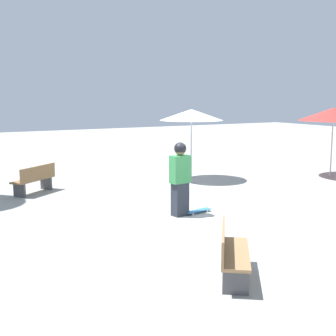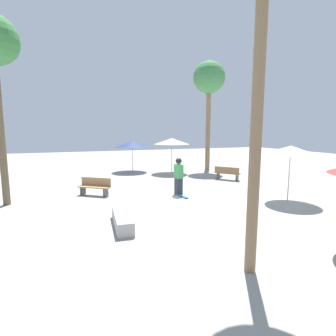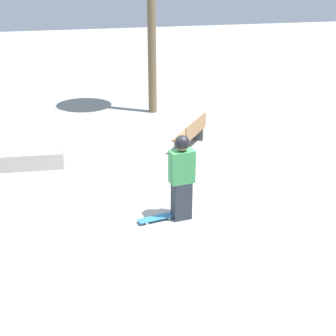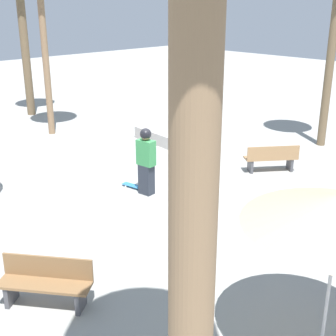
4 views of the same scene
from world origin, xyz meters
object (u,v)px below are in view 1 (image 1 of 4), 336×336
at_px(bench_near, 232,253).
at_px(shade_umbrella_red, 333,114).
at_px(shade_umbrella_white, 191,115).
at_px(skateboard, 198,211).
at_px(skater_main, 180,176).
at_px(bench_far, 35,179).

xyz_separation_m(bench_near, shade_umbrella_red, (-5.93, 9.04, 1.86)).
bearing_deg(shade_umbrella_white, skateboard, -30.33).
distance_m(skateboard, shade_umbrella_white, 5.21).
bearing_deg(shade_umbrella_red, skater_main, -74.94).
height_order(skater_main, bench_near, skater_main).
relative_size(bench_near, bench_far, 1.00).
relative_size(shade_umbrella_white, shade_umbrella_red, 0.99).
bearing_deg(bench_far, skateboard, -93.73).
bearing_deg(skateboard, shade_umbrella_white, 49.98).
distance_m(skateboard, bench_near, 4.30).
bearing_deg(skater_main, bench_near, -116.32).
height_order(skateboard, bench_near, bench_near).
xyz_separation_m(shade_umbrella_white, shade_umbrella_red, (1.98, 4.79, -0.00)).
bearing_deg(skateboard, bench_far, 113.93).
height_order(bench_far, shade_umbrella_red, shade_umbrella_red).
distance_m(skater_main, bench_far, 5.13).
height_order(skateboard, shade_umbrella_white, shade_umbrella_white).
height_order(bench_near, shade_umbrella_red, shade_umbrella_red).
bearing_deg(skater_main, skateboard, -8.41).
bearing_deg(shade_umbrella_white, bench_far, -94.52).
bearing_deg(bench_far, shade_umbrella_red, -50.68).
xyz_separation_m(bench_near, shade_umbrella_white, (-7.91, 4.25, 1.86)).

